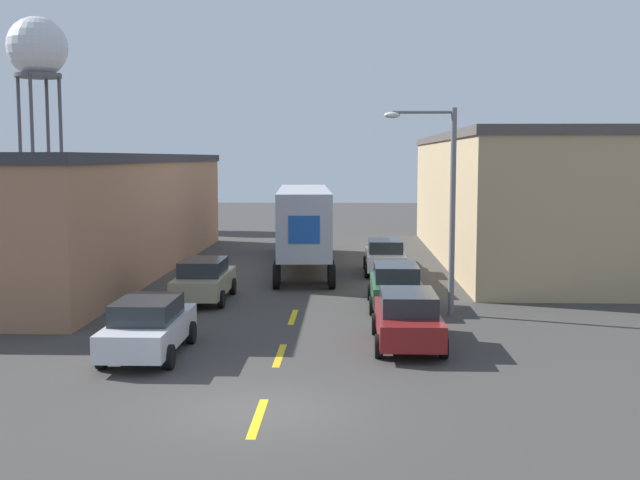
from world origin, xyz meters
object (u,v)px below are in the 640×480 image
parked_car_left_near (149,326)px  parked_car_right_mid (396,285)px  parked_car_right_far (385,256)px  street_lamp (444,195)px  semi_truck (304,220)px  parked_car_left_far (204,279)px  water_tower (37,52)px  parked_car_right_near (408,318)px

parked_car_left_near → parked_car_right_mid: (7.25, 7.39, 0.00)m
parked_car_right_far → street_lamp: bearing=-81.2°
semi_truck → street_lamp: 13.29m
parked_car_left_far → water_tower: 40.06m
semi_truck → water_tower: size_ratio=0.92×
parked_car_right_mid → street_lamp: size_ratio=0.66×
parked_car_right_far → parked_car_right_mid: (0.00, -8.73, 0.00)m
parked_car_left_near → parked_car_right_mid: same height
water_tower → parked_car_right_near: bearing=-56.8°
parked_car_right_far → parked_car_right_near: bearing=-90.0°
parked_car_left_far → parked_car_right_near: 10.16m
semi_truck → street_lamp: bearing=-68.6°
parked_car_right_near → water_tower: 49.50m
semi_truck → street_lamp: (5.50, -11.96, 1.81)m
parked_car_left_near → parked_car_right_near: (7.25, 1.41, 0.00)m
semi_truck → parked_car_left_near: semi_truck is taller
parked_car_right_mid → parked_car_left_far: bearing=171.1°
parked_car_left_near → street_lamp: (8.79, 6.11, 3.37)m
parked_car_right_far → parked_car_right_mid: bearing=-90.0°
street_lamp → water_tower: bearing=128.1°
parked_car_right_far → parked_car_left_near: same height
parked_car_left_far → parked_car_right_mid: bearing=-8.9°
parked_car_left_far → parked_car_right_mid: size_ratio=1.00×
semi_truck → parked_car_right_far: (3.96, -1.95, -1.56)m
parked_car_left_near → parked_car_right_near: bearing=11.0°
parked_car_right_near → parked_car_right_far: bearing=90.0°
parked_car_left_near → water_tower: (-18.90, 41.42, 12.88)m
water_tower → parked_car_left_far: bearing=-60.1°
parked_car_left_far → parked_car_right_far: same height
parked_car_right_near → street_lamp: bearing=71.9°
parked_car_right_far → parked_car_right_near: (0.00, -14.72, 0.00)m
water_tower → street_lamp: size_ratio=2.29×
parked_car_right_near → parked_car_left_far: bearing=135.5°
parked_car_right_far → parked_car_right_mid: size_ratio=1.00×
parked_car_left_near → water_tower: water_tower is taller
semi_truck → parked_car_left_near: size_ratio=3.21×
semi_truck → parked_car_right_far: size_ratio=3.21×
parked_car_left_far → parked_car_right_far: bearing=46.3°
parked_car_left_near → street_lamp: size_ratio=0.66×
parked_car_right_near → street_lamp: 5.99m
parked_car_right_far → parked_car_right_mid: 8.73m
parked_car_left_far → street_lamp: street_lamp is taller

